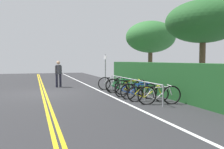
{
  "coord_description": "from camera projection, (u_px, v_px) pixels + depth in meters",
  "views": [
    {
      "loc": [
        12.6,
        -0.46,
        1.7
      ],
      "look_at": [
        2.0,
        3.04,
        1.03
      ],
      "focal_mm": 38.04,
      "sensor_mm": 36.0,
      "label": 1
    }
  ],
  "objects": [
    {
      "name": "bike_rack",
      "position": [
        131.0,
        83.0,
        11.43
      ],
      "size": [
        6.0,
        0.05,
        0.81
      ],
      "color": "#9EA0A5",
      "rests_on": "ground_plane"
    },
    {
      "name": "bicycle_1",
      "position": [
        120.0,
        85.0,
        13.15
      ],
      "size": [
        0.46,
        1.72,
        0.74
      ],
      "color": "black",
      "rests_on": "ground_plane"
    },
    {
      "name": "pedestrian",
      "position": [
        58.0,
        72.0,
        14.9
      ],
      "size": [
        0.32,
        0.44,
        1.66
      ],
      "color": "#1E1E2D",
      "rests_on": "ground_plane"
    },
    {
      "name": "bicycle_4",
      "position": [
        132.0,
        90.0,
        11.12
      ],
      "size": [
        0.46,
        1.76,
        0.69
      ],
      "color": "black",
      "rests_on": "ground_plane"
    },
    {
      "name": "tree_near_left",
      "position": [
        150.0,
        37.0,
        17.16
      ],
      "size": [
        3.59,
        3.59,
        4.52
      ],
      "color": "brown",
      "rests_on": "ground_plane"
    },
    {
      "name": "bicycle_7",
      "position": [
        159.0,
        95.0,
        9.15
      ],
      "size": [
        0.5,
        1.71,
        0.77
      ],
      "color": "black",
      "rests_on": "ground_plane"
    },
    {
      "name": "bicycle_0",
      "position": [
        113.0,
        83.0,
        13.83
      ],
      "size": [
        0.46,
        1.75,
        0.77
      ],
      "color": "black",
      "rests_on": "ground_plane"
    },
    {
      "name": "tree_mid",
      "position": [
        203.0,
        22.0,
        11.35
      ],
      "size": [
        3.59,
        3.59,
        4.54
      ],
      "color": "brown",
      "rests_on": "ground_plane"
    },
    {
      "name": "bicycle_3",
      "position": [
        132.0,
        87.0,
        11.76
      ],
      "size": [
        0.5,
        1.7,
        0.78
      ],
      "color": "black",
      "rests_on": "ground_plane"
    },
    {
      "name": "sign_post_near",
      "position": [
        105.0,
        67.0,
        15.04
      ],
      "size": [
        0.36,
        0.07,
        2.06
      ],
      "color": "gray",
      "rests_on": "ground_plane"
    },
    {
      "name": "bicycle_2",
      "position": [
        123.0,
        86.0,
        12.41
      ],
      "size": [
        0.46,
        1.81,
        0.78
      ],
      "color": "black",
      "rests_on": "ground_plane"
    },
    {
      "name": "bicycle_5",
      "position": [
        139.0,
        91.0,
        10.41
      ],
      "size": [
        0.46,
        1.69,
        0.73
      ],
      "color": "black",
      "rests_on": "ground_plane"
    },
    {
      "name": "ground_plane",
      "position": [
        44.0,
        94.0,
        12.19
      ],
      "size": [
        38.78,
        11.57,
        0.05
      ],
      "primitive_type": "cube",
      "color": "#2B2B2D"
    },
    {
      "name": "hedge_backdrop",
      "position": [
        179.0,
        81.0,
        10.52
      ],
      "size": [
        14.95,
        1.03,
        1.58
      ],
      "primitive_type": "cube",
      "color": "#1C4C21",
      "rests_on": "ground_plane"
    },
    {
      "name": "bicycle_6",
      "position": [
        148.0,
        94.0,
        9.77
      ],
      "size": [
        0.58,
        1.71,
        0.68
      ],
      "color": "black",
      "rests_on": "ground_plane"
    },
    {
      "name": "bike_lane_stripe_white",
      "position": [
        100.0,
        91.0,
        13.12
      ],
      "size": [
        34.9,
        0.12,
        0.0
      ],
      "primitive_type": "cube",
      "color": "white",
      "rests_on": "ground_plane"
    },
    {
      "name": "centre_line_yellow_inner",
      "position": [
        42.0,
        93.0,
        12.16
      ],
      "size": [
        34.9,
        0.1,
        0.0
      ],
      "primitive_type": "cube",
      "color": "gold",
      "rests_on": "ground_plane"
    },
    {
      "name": "centre_line_yellow_outer",
      "position": [
        45.0,
        93.0,
        12.21
      ],
      "size": [
        34.9,
        0.1,
        0.0
      ],
      "primitive_type": "cube",
      "color": "gold",
      "rests_on": "ground_plane"
    }
  ]
}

